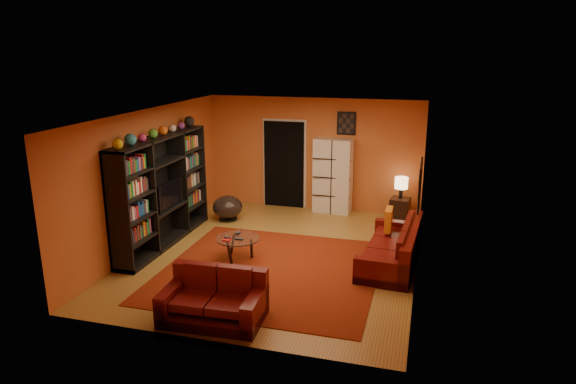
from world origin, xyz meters
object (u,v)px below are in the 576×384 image
(entertainment_unit, at_px, (162,191))
(loveseat, at_px, (215,299))
(coffee_table, at_px, (238,240))
(storage_cabinet, at_px, (333,176))
(tv, at_px, (166,194))
(sofa, at_px, (396,249))
(table_lamp, at_px, (401,184))
(bowl_chair, at_px, (228,207))
(side_table, at_px, (400,209))

(entertainment_unit, distance_m, loveseat, 3.30)
(coffee_table, height_order, storage_cabinet, storage_cabinet)
(tv, height_order, loveseat, tv)
(tv, bearing_deg, sofa, -88.32)
(entertainment_unit, bearing_deg, sofa, 2.15)
(tv, height_order, table_lamp, tv)
(tv, relative_size, bowl_chair, 1.37)
(table_lamp, bearing_deg, entertainment_unit, -148.82)
(coffee_table, bearing_deg, table_lamp, 48.32)
(tv, relative_size, sofa, 0.41)
(sofa, xyz_separation_m, loveseat, (-2.31, -2.59, 0.00))
(table_lamp, bearing_deg, loveseat, -113.82)
(tv, distance_m, table_lamp, 5.00)
(loveseat, height_order, bowl_chair, loveseat)
(entertainment_unit, bearing_deg, storage_cabinet, 45.24)
(sofa, distance_m, coffee_table, 2.80)
(sofa, bearing_deg, side_table, 95.77)
(loveseat, bearing_deg, side_table, -26.43)
(coffee_table, relative_size, side_table, 1.59)
(table_lamp, bearing_deg, tv, -148.90)
(sofa, distance_m, bowl_chair, 4.03)
(entertainment_unit, relative_size, loveseat, 2.10)
(entertainment_unit, height_order, tv, entertainment_unit)
(bowl_chair, bearing_deg, tv, -110.96)
(sofa, height_order, storage_cabinet, storage_cabinet)
(coffee_table, height_order, side_table, side_table)
(tv, xyz_separation_m, bowl_chair, (0.61, 1.58, -0.69))
(sofa, relative_size, bowl_chair, 3.34)
(bowl_chair, height_order, table_lamp, table_lamp)
(storage_cabinet, bearing_deg, coffee_table, -104.33)
(sofa, xyz_separation_m, table_lamp, (-0.09, 2.45, 0.55))
(sofa, bearing_deg, tv, -174.56)
(tv, relative_size, table_lamp, 1.91)
(storage_cabinet, distance_m, table_lamp, 1.56)
(tv, height_order, side_table, tv)
(sofa, relative_size, storage_cabinet, 1.29)
(bowl_chair, bearing_deg, sofa, -21.17)
(coffee_table, bearing_deg, storage_cabinet, 70.65)
(tv, bearing_deg, loveseat, -140.15)
(loveseat, height_order, side_table, loveseat)
(side_table, bearing_deg, coffee_table, -131.68)
(loveseat, relative_size, storage_cabinet, 0.84)
(tv, bearing_deg, entertainment_unit, 126.97)
(sofa, distance_m, loveseat, 3.47)
(loveseat, xyz_separation_m, storage_cabinet, (0.67, 5.22, 0.57))
(storage_cabinet, height_order, side_table, storage_cabinet)
(coffee_table, relative_size, bowl_chair, 1.20)
(loveseat, height_order, coffee_table, loveseat)
(bowl_chair, bearing_deg, storage_cabinet, 29.09)
(side_table, bearing_deg, entertainment_unit, -148.82)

